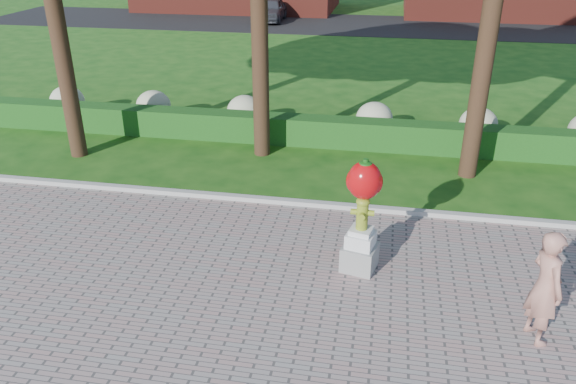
{
  "coord_description": "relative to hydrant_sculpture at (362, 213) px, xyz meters",
  "views": [
    {
      "loc": [
        1.34,
        -8.26,
        5.91
      ],
      "look_at": [
        -0.35,
        1.0,
        1.33
      ],
      "focal_mm": 35.0,
      "sensor_mm": 36.0,
      "label": 1
    }
  ],
  "objects": [
    {
      "name": "ground",
      "position": [
        -1.06,
        -0.65,
        -1.21
      ],
      "size": [
        100.0,
        100.0,
        0.0
      ],
      "primitive_type": "plane",
      "color": "#164912",
      "rests_on": "ground"
    },
    {
      "name": "hydrangea_row",
      "position": [
        -0.49,
        7.35,
        -0.66
      ],
      "size": [
        20.1,
        1.1,
        0.99
      ],
      "color": "#BAC395",
      "rests_on": "ground"
    },
    {
      "name": "street",
      "position": [
        -1.06,
        27.35,
        -1.2
      ],
      "size": [
        50.0,
        8.0,
        0.02
      ],
      "primitive_type": "cube",
      "color": "black",
      "rests_on": "ground"
    },
    {
      "name": "curb",
      "position": [
        -1.06,
        2.35,
        -1.13
      ],
      "size": [
        40.0,
        0.18,
        0.15
      ],
      "primitive_type": "cube",
      "color": "#ADADA5",
      "rests_on": "ground"
    },
    {
      "name": "woman",
      "position": [
        2.82,
        -1.45,
        -0.23
      ],
      "size": [
        0.66,
        0.8,
        1.88
      ],
      "primitive_type": "imported",
      "rotation": [
        0.0,
        0.0,
        1.92
      ],
      "color": "tan",
      "rests_on": "walkway"
    },
    {
      "name": "lawn_hedge",
      "position": [
        -1.06,
        6.35,
        -0.81
      ],
      "size": [
        24.0,
        0.7,
        0.8
      ],
      "primitive_type": "cube",
      "color": "#123F12",
      "rests_on": "ground"
    },
    {
      "name": "hydrant_sculpture",
      "position": [
        0.0,
        0.0,
        0.0
      ],
      "size": [
        0.72,
        0.72,
        2.21
      ],
      "rotation": [
        0.0,
        0.0,
        -0.23
      ],
      "color": "gray",
      "rests_on": "walkway"
    },
    {
      "name": "parked_car",
      "position": [
        -7.53,
        27.72,
        -0.48
      ],
      "size": [
        1.82,
        4.23,
        1.42
      ],
      "primitive_type": "imported",
      "rotation": [
        0.0,
        0.0,
        0.03
      ],
      "color": "#404248",
      "rests_on": "street"
    }
  ]
}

